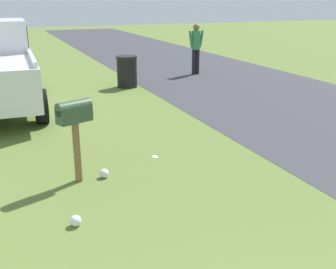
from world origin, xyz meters
TOP-DOWN VIEW (x-y plane):
  - mailbox at (5.11, 0.75)m, footprint 0.37×0.55m
  - trash_bin at (11.46, -1.98)m, footprint 0.63×0.63m
  - pedestrian at (12.71, -4.91)m, footprint 0.30×0.58m
  - litter_bag_near_hydrant at (5.08, 0.36)m, footprint 0.14×0.14m
  - litter_wrapper_by_mailbox at (5.60, -0.67)m, footprint 0.12×0.09m
  - litter_bag_far_scatter at (3.81, 1.04)m, footprint 0.14×0.14m

SIDE VIEW (x-z plane):
  - litter_wrapper_by_mailbox at x=5.60m, z-range 0.00..0.01m
  - litter_bag_near_hydrant at x=5.08m, z-range 0.00..0.14m
  - litter_bag_far_scatter at x=3.81m, z-range 0.00..0.14m
  - trash_bin at x=11.46m, z-range 0.00..0.95m
  - mailbox at x=5.11m, z-range 0.37..1.61m
  - pedestrian at x=12.71m, z-range 0.15..1.91m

